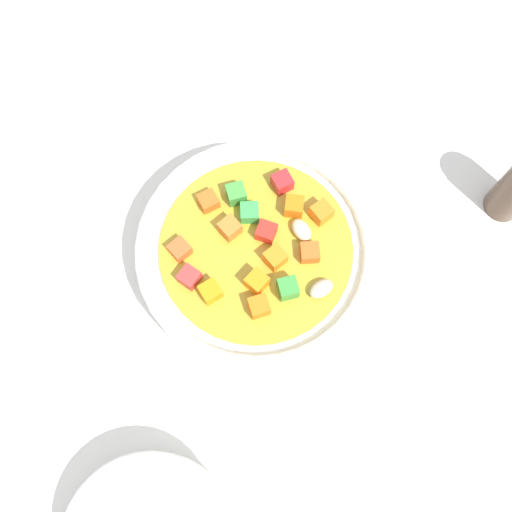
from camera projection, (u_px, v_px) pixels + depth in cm
name	position (u px, v px, depth cm)	size (l,w,h in cm)	color
ground_plane	(256.00, 268.00, 56.33)	(140.00, 140.00, 2.00)	silver
soup_bowl_main	(256.00, 255.00, 52.67)	(20.27, 20.27, 6.41)	white
spoon	(194.00, 119.00, 59.59)	(18.84, 14.60, 0.91)	silver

